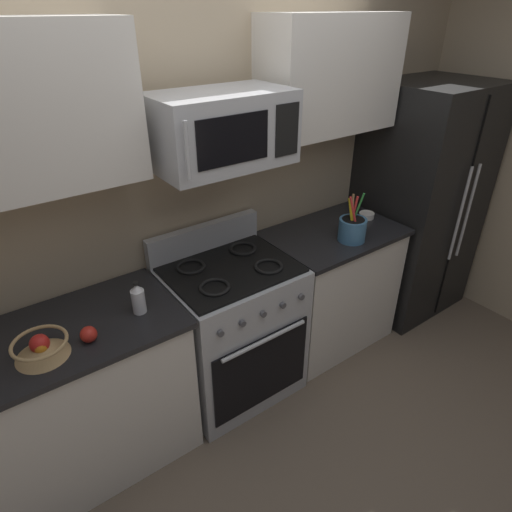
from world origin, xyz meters
TOP-DOWN VIEW (x-y plane):
  - ground_plane at (0.00, 0.00)m, footprint 16.00×16.00m
  - wall_back at (0.00, 1.06)m, footprint 8.00×0.10m
  - counter_left at (-0.99, 0.68)m, footprint 1.20×0.63m
  - range_oven at (-0.00, 0.68)m, footprint 0.76×0.67m
  - counter_right at (0.85, 0.68)m, footprint 0.92×0.63m
  - refrigerator at (1.75, 0.66)m, footprint 0.84×0.74m
  - microwave at (-0.00, 0.70)m, footprint 0.70×0.44m
  - upper_cabinets_right at (0.86, 0.84)m, footprint 0.91×0.34m
  - utensil_crock at (0.85, 0.52)m, footprint 0.18×0.18m
  - fruit_basket at (-1.05, 0.56)m, footprint 0.24×0.24m
  - apple_loose at (-0.86, 0.54)m, footprint 0.08×0.08m
  - bottle_vinegar at (-0.58, 0.61)m, footprint 0.07×0.07m
  - prep_bowl at (1.19, 0.70)m, footprint 0.11×0.11m

SIDE VIEW (x-z plane):
  - ground_plane at x=0.00m, z-range 0.00..0.00m
  - counter_left at x=-0.99m, z-range 0.00..0.91m
  - counter_right at x=0.85m, z-range 0.00..0.91m
  - range_oven at x=0.00m, z-range -0.07..1.02m
  - refrigerator at x=1.75m, z-range 0.00..1.80m
  - prep_bowl at x=1.19m, z-range 0.91..0.95m
  - apple_loose at x=-0.86m, z-range 0.91..0.99m
  - fruit_basket at x=-1.05m, z-range 0.90..1.01m
  - bottle_vinegar at x=-0.58m, z-range 0.90..1.08m
  - utensil_crock at x=0.85m, z-range 0.83..1.15m
  - wall_back at x=0.00m, z-range 0.00..2.60m
  - microwave at x=0.00m, z-range 1.53..1.90m
  - upper_cabinets_right at x=0.86m, z-range 1.55..2.21m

